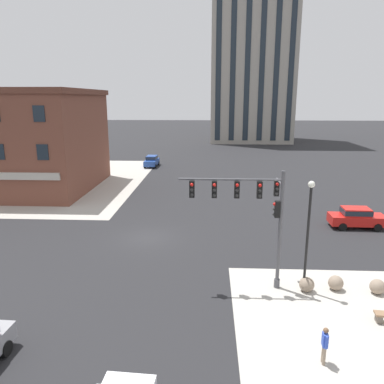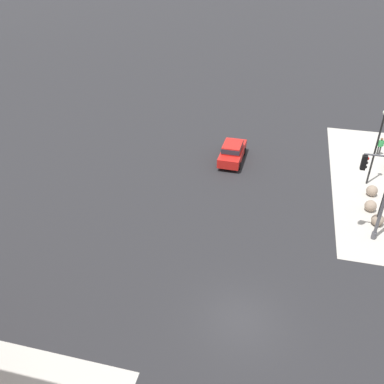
{
  "view_description": "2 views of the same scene",
  "coord_description": "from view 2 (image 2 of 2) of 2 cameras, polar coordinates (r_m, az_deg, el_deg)",
  "views": [
    {
      "loc": [
        4.78,
        -26.79,
        10.32
      ],
      "look_at": [
        3.41,
        0.76,
        3.45
      ],
      "focal_mm": 35.21,
      "sensor_mm": 36.0,
      "label": 1
    },
    {
      "loc": [
        -14.24,
        -0.95,
        16.8
      ],
      "look_at": [
        3.79,
        3.49,
        4.87
      ],
      "focal_mm": 38.47,
      "sensor_mm": 36.0,
      "label": 2
    }
  ],
  "objects": [
    {
      "name": "car_cross_westbound",
      "position": [
        35.09,
        5.62,
        5.64
      ],
      "size": [
        4.44,
        1.96,
        1.68
      ],
      "color": "red",
      "rests_on": "ground"
    },
    {
      "name": "street_lamp_mid_sidewalk",
      "position": [
        33.29,
        24.39,
        6.58
      ],
      "size": [
        0.36,
        0.36,
        6.05
      ],
      "color": "black",
      "rests_on": "ground"
    },
    {
      "name": "bollard_sphere_curb_b",
      "position": [
        31.44,
        23.51,
        -1.77
      ],
      "size": [
        0.82,
        0.82,
        0.82
      ],
      "primitive_type": "sphere",
      "color": "gray",
      "rests_on": "ground"
    },
    {
      "name": "pedestrian_at_curb",
      "position": [
        39.49,
        24.64,
        5.92
      ],
      "size": [
        0.24,
        0.55,
        1.63
      ],
      "color": "#333333",
      "rests_on": "ground"
    },
    {
      "name": "bollard_sphere_curb_a",
      "position": [
        30.15,
        24.33,
        -3.56
      ],
      "size": [
        0.82,
        0.82,
        0.82
      ],
      "primitive_type": "sphere",
      "color": "gray",
      "rests_on": "ground"
    },
    {
      "name": "bollard_sphere_curb_c",
      "position": [
        33.29,
        23.67,
        0.17
      ],
      "size": [
        0.82,
        0.82,
        0.82
      ],
      "primitive_type": "sphere",
      "color": "gray",
      "rests_on": "ground"
    },
    {
      "name": "ground_plane",
      "position": [
        22.04,
        6.78,
        -17.26
      ],
      "size": [
        320.0,
        320.0,
        0.0
      ],
      "primitive_type": "plane",
      "color": "#262628"
    }
  ]
}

